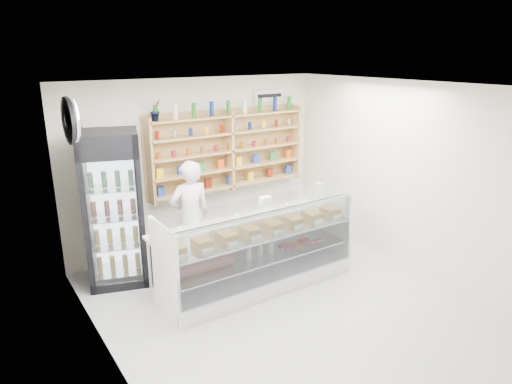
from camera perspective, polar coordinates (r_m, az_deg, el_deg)
room at (r=5.58m, az=4.50°, el=-1.52°), size 5.00×5.00×5.00m
display_counter at (r=6.48m, az=0.15°, el=-8.87°), size 2.81×0.84×1.22m
shop_worker at (r=6.82m, az=-8.19°, el=-3.04°), size 0.64×0.44×1.70m
drinks_cooler at (r=6.64m, az=-17.32°, el=-1.99°), size 0.98×0.97×2.18m
wall_shelving at (r=7.68m, az=-3.37°, el=5.17°), size 2.84×0.28×1.33m
potted_plant at (r=7.01m, az=-12.44°, el=9.94°), size 0.21×0.19×0.31m
security_mirror at (r=5.51m, az=-21.91°, el=8.28°), size 0.15×0.50×0.50m
wall_sign at (r=8.14m, az=1.63°, el=11.97°), size 0.62×0.03×0.20m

